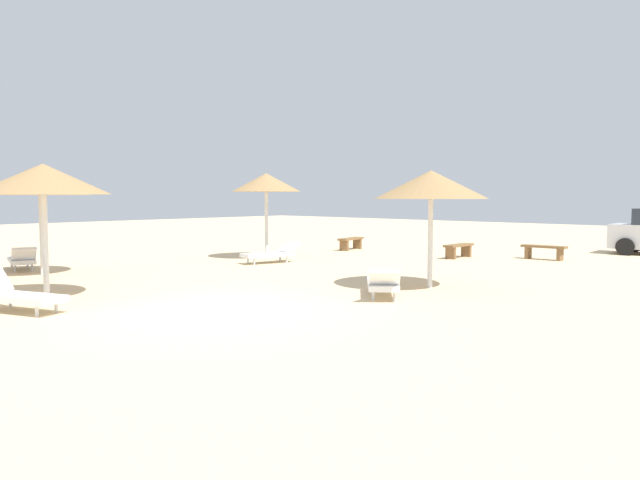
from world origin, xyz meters
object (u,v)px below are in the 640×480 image
(bench_1, at_px, (351,241))
(bench_2, at_px, (544,250))
(parasol_2, at_px, (40,184))
(lounger_0, at_px, (271,253))
(lounger_3, at_px, (383,283))
(parasol_0, at_px, (266,183))
(lounger_2, at_px, (22,259))
(parasol_1, at_px, (43,179))
(lounger_1, at_px, (17,295))
(bench_0, at_px, (459,248))
(parasol_3, at_px, (431,185))

(bench_1, bearing_deg, bench_2, 11.81)
(parasol_2, relative_size, bench_1, 1.83)
(parasol_2, distance_m, lounger_0, 7.16)
(parasol_2, height_order, lounger_3, parasol_2)
(bench_2, bearing_deg, parasol_2, -122.51)
(parasol_2, height_order, bench_2, parasol_2)
(lounger_3, xyz_separation_m, bench_2, (-0.70, 10.07, 0.03))
(parasol_0, bearing_deg, lounger_2, -109.98)
(parasol_1, relative_size, bench_1, 1.85)
(parasol_1, xyz_separation_m, lounger_1, (1.00, -0.98, -2.21))
(lounger_0, distance_m, lounger_2, 7.46)
(bench_1, relative_size, bench_2, 1.02)
(bench_1, height_order, bench_2, same)
(bench_0, bearing_deg, parasol_1, -98.04)
(parasol_0, bearing_deg, parasol_3, -14.47)
(bench_0, xyz_separation_m, bench_2, (2.44, 1.47, 0.00))
(parasol_2, relative_size, bench_0, 1.87)
(parasol_3, xyz_separation_m, bench_2, (-0.67, 8.17, -2.10))
(parasol_3, xyz_separation_m, lounger_0, (-6.77, 1.12, -2.13))
(lounger_0, bearing_deg, lounger_3, -23.87)
(parasol_0, distance_m, lounger_3, 9.31)
(parasol_3, relative_size, lounger_0, 1.39)
(lounger_0, distance_m, bench_1, 5.66)
(lounger_0, xyz_separation_m, lounger_3, (6.80, -3.01, 0.01))
(parasol_0, relative_size, lounger_3, 1.59)
(bench_0, bearing_deg, parasol_0, -136.95)
(parasol_1, bearing_deg, bench_0, 81.96)
(parasol_3, xyz_separation_m, bench_0, (-3.12, 6.70, -2.10))
(lounger_1, relative_size, bench_0, 1.30)
(parasol_3, bearing_deg, parasol_1, -126.04)
(parasol_1, xyz_separation_m, parasol_3, (5.04, 6.93, -0.09))
(lounger_2, relative_size, bench_2, 1.31)
(lounger_1, height_order, bench_1, lounger_1)
(lounger_2, height_order, lounger_3, lounger_2)
(parasol_0, relative_size, parasol_2, 1.05)
(lounger_3, height_order, bench_1, lounger_3)
(lounger_3, relative_size, bench_0, 1.24)
(lounger_1, distance_m, bench_0, 14.64)
(parasol_3, bearing_deg, bench_2, 94.71)
(parasol_0, bearing_deg, lounger_0, -36.82)
(lounger_3, bearing_deg, bench_0, 110.12)
(parasol_1, bearing_deg, lounger_1, -44.34)
(lounger_2, xyz_separation_m, bench_2, (10.04, 13.38, 0.03))
(lounger_1, xyz_separation_m, lounger_2, (-6.67, 2.70, -0.01))
(parasol_2, height_order, lounger_2, parasol_2)
(lounger_0, relative_size, lounger_2, 1.01)
(lounger_1, distance_m, lounger_3, 7.26)
(parasol_0, bearing_deg, lounger_1, -68.07)
(lounger_3, bearing_deg, parasol_3, 90.94)
(parasol_0, height_order, bench_0, parasol_0)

